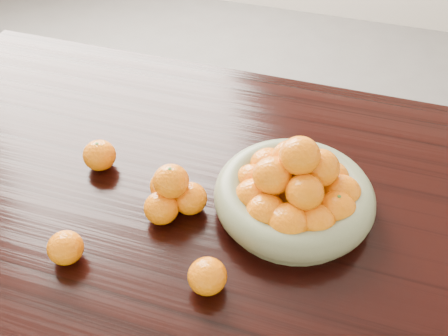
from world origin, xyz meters
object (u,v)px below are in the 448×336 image
(dining_table, at_px, (236,214))
(fruit_bowl, at_px, (295,191))
(orange_pyramid, at_px, (172,193))
(loose_orange_0, at_px, (100,155))

(dining_table, xyz_separation_m, fruit_bowl, (0.14, -0.02, 0.14))
(fruit_bowl, relative_size, orange_pyramid, 2.49)
(fruit_bowl, height_order, loose_orange_0, fruit_bowl)
(orange_pyramid, bearing_deg, dining_table, 40.45)
(fruit_bowl, xyz_separation_m, loose_orange_0, (-0.48, -0.01, -0.02))
(orange_pyramid, relative_size, loose_orange_0, 1.79)
(loose_orange_0, bearing_deg, orange_pyramid, -18.73)
(dining_table, height_order, fruit_bowl, fruit_bowl)
(fruit_bowl, relative_size, loose_orange_0, 4.46)
(dining_table, bearing_deg, loose_orange_0, -175.60)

